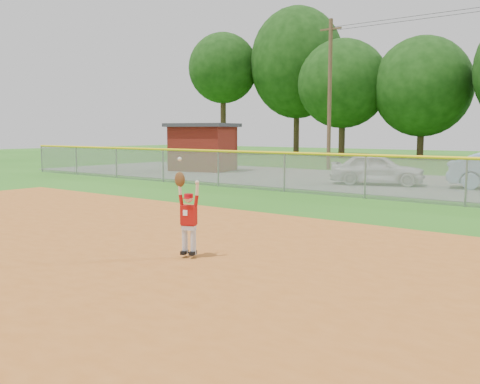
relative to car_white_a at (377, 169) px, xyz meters
name	(u,v)px	position (x,y,z in m)	size (l,w,h in m)	color
ground	(149,248)	(1.58, -14.60, -0.70)	(120.00, 120.00, 0.00)	#266316
clay_infield	(5,279)	(1.58, -17.60, -0.68)	(24.00, 16.00, 0.04)	#A7581E
parking_strip	(424,185)	(1.58, 1.40, -0.69)	(44.00, 10.00, 0.03)	#65635F
car_white_a	(377,169)	(0.00, 0.00, 0.00)	(1.59, 3.95, 1.34)	silver
utility_shed	(203,147)	(-11.50, 1.55, 0.72)	(4.25, 3.63, 2.79)	#56140C
outfield_fence	(365,173)	(1.58, -4.60, 0.18)	(40.06, 0.10, 1.55)	gray
ballplayer	(187,214)	(2.89, -14.84, 0.14)	(0.49, 0.28, 1.76)	silver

